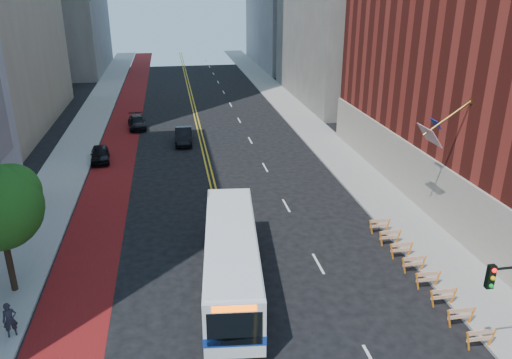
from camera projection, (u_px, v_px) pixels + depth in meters
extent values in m
plane|color=black|center=(252.00, 344.00, 21.87)|extent=(160.00, 160.00, 0.00)
cube|color=gray|center=(76.00, 148.00, 47.42)|extent=(4.00, 140.00, 0.15)
cube|color=gray|center=(319.00, 136.00, 51.24)|extent=(4.00, 140.00, 0.15)
cube|color=#610D12|center=(118.00, 147.00, 48.07)|extent=(3.60, 140.00, 0.01)
cube|color=gold|center=(201.00, 143.00, 49.33)|extent=(0.14, 140.00, 0.01)
cube|color=gold|center=(204.00, 143.00, 49.39)|extent=(0.14, 140.00, 0.01)
cube|color=silver|center=(318.00, 264.00, 28.13)|extent=(0.14, 2.20, 0.01)
cube|color=silver|center=(286.00, 205.00, 35.46)|extent=(0.14, 2.20, 0.01)
cube|color=silver|center=(265.00, 167.00, 42.79)|extent=(0.14, 2.20, 0.01)
cube|color=silver|center=(250.00, 140.00, 50.12)|extent=(0.14, 2.20, 0.01)
cube|color=silver|center=(239.00, 120.00, 57.45)|extent=(0.14, 2.20, 0.01)
cube|color=silver|center=(231.00, 105.00, 64.78)|extent=(0.14, 2.20, 0.01)
cube|color=silver|center=(224.00, 92.00, 72.11)|extent=(0.14, 2.20, 0.01)
cube|color=silver|center=(218.00, 82.00, 79.44)|extent=(0.14, 2.20, 0.01)
cube|color=silver|center=(213.00, 74.00, 86.77)|extent=(0.14, 2.20, 0.01)
cube|color=silver|center=(210.00, 67.00, 94.10)|extent=(0.14, 2.20, 0.01)
cube|color=silver|center=(206.00, 61.00, 101.43)|extent=(0.14, 2.20, 0.01)
cube|color=#9E9384|center=(424.00, 182.00, 34.36)|extent=(0.50, 36.00, 4.00)
cube|color=black|center=(473.00, 233.00, 29.21)|extent=(0.35, 2.80, 2.20)
cube|color=black|center=(417.00, 188.00, 35.63)|extent=(0.35, 2.80, 2.20)
cube|color=black|center=(378.00, 157.00, 42.04)|extent=(0.35, 2.80, 2.20)
cube|color=#A57F33|center=(472.00, 101.00, 28.31)|extent=(0.25, 0.25, 0.25)
cylinder|color=#A57F33|center=(448.00, 118.00, 28.42)|extent=(2.85, 0.12, 2.05)
cube|color=#B21419|center=(429.00, 135.00, 28.63)|extent=(0.75, 1.90, 1.05)
cube|color=navy|center=(436.00, 124.00, 28.93)|extent=(0.39, 0.85, 0.52)
cube|color=orange|center=(468.00, 341.00, 21.29)|extent=(0.32, 0.06, 0.99)
cube|color=orange|center=(491.00, 338.00, 21.47)|extent=(0.32, 0.06, 0.99)
cube|color=orange|center=(481.00, 332.00, 21.23)|extent=(1.25, 0.05, 0.22)
cube|color=orange|center=(480.00, 339.00, 21.36)|extent=(1.25, 0.05, 0.18)
cube|color=orange|center=(449.00, 319.00, 22.71)|extent=(0.32, 0.06, 0.99)
cube|color=orange|center=(471.00, 316.00, 22.89)|extent=(0.32, 0.06, 0.99)
cube|color=orange|center=(461.00, 310.00, 22.65)|extent=(1.25, 0.05, 0.22)
cube|color=orange|center=(460.00, 317.00, 22.78)|extent=(1.25, 0.05, 0.18)
cube|color=orange|center=(432.00, 299.00, 24.13)|extent=(0.32, 0.06, 0.99)
cube|color=orange|center=(453.00, 297.00, 24.31)|extent=(0.32, 0.06, 0.99)
cube|color=orange|center=(444.00, 291.00, 24.07)|extent=(1.25, 0.05, 0.22)
cube|color=orange|center=(443.00, 297.00, 24.20)|extent=(1.25, 0.05, 0.18)
cube|color=orange|center=(417.00, 282.00, 25.55)|extent=(0.32, 0.06, 0.99)
cube|color=orange|center=(437.00, 279.00, 25.73)|extent=(0.32, 0.06, 0.99)
cube|color=orange|center=(428.00, 274.00, 25.49)|extent=(1.25, 0.05, 0.22)
cube|color=orange|center=(427.00, 280.00, 25.62)|extent=(1.25, 0.05, 0.18)
cube|color=orange|center=(404.00, 266.00, 26.97)|extent=(0.32, 0.06, 0.99)
cube|color=orange|center=(423.00, 264.00, 27.15)|extent=(0.32, 0.06, 0.99)
cube|color=orange|center=(414.00, 258.00, 26.91)|extent=(1.25, 0.05, 0.22)
cube|color=orange|center=(413.00, 264.00, 27.04)|extent=(1.25, 0.05, 0.18)
cube|color=orange|center=(392.00, 252.00, 28.39)|extent=(0.32, 0.06, 0.99)
cube|color=orange|center=(410.00, 250.00, 28.57)|extent=(0.32, 0.06, 0.99)
cube|color=orange|center=(402.00, 245.00, 28.33)|extent=(1.25, 0.05, 0.22)
cube|color=orange|center=(401.00, 250.00, 28.46)|extent=(1.25, 0.05, 0.18)
cube|color=orange|center=(381.00, 239.00, 29.81)|extent=(0.32, 0.06, 0.99)
cube|color=orange|center=(398.00, 237.00, 29.99)|extent=(0.32, 0.06, 0.99)
cube|color=orange|center=(390.00, 232.00, 29.75)|extent=(1.25, 0.05, 0.22)
cube|color=orange|center=(390.00, 237.00, 29.88)|extent=(1.25, 0.05, 0.18)
cube|color=orange|center=(371.00, 227.00, 31.23)|extent=(0.32, 0.06, 0.99)
cube|color=orange|center=(388.00, 226.00, 31.41)|extent=(0.32, 0.06, 0.99)
cube|color=orange|center=(380.00, 221.00, 31.17)|extent=(1.25, 0.05, 0.22)
cube|color=orange|center=(379.00, 226.00, 31.30)|extent=(1.25, 0.05, 0.18)
cylinder|color=black|center=(9.00, 262.00, 24.93)|extent=(0.32, 0.32, 3.20)
sphere|color=#0E4211|center=(11.00, 192.00, 24.07)|extent=(2.80, 2.80, 2.80)
cube|color=black|center=(490.00, 277.00, 18.24)|extent=(0.28, 0.22, 0.95)
sphere|color=red|center=(494.00, 270.00, 17.98)|extent=(0.18, 0.18, 0.18)
sphere|color=yellow|center=(493.00, 278.00, 18.10)|extent=(0.18, 0.18, 0.18)
sphere|color=#0CA526|center=(491.00, 286.00, 18.22)|extent=(0.18, 0.18, 0.18)
cube|color=silver|center=(231.00, 258.00, 25.30)|extent=(3.73, 11.91, 2.78)
cube|color=navy|center=(232.00, 265.00, 25.45)|extent=(3.78, 11.96, 0.44)
cube|color=black|center=(231.00, 243.00, 25.85)|extent=(3.42, 8.42, 0.93)
cube|color=black|center=(235.00, 329.00, 19.81)|extent=(2.23, 0.33, 1.56)
cube|color=black|center=(229.00, 204.00, 30.55)|extent=(2.03, 0.31, 0.98)
cube|color=#FF5905|center=(234.00, 309.00, 19.44)|extent=(1.78, 0.26, 0.29)
cube|color=silver|center=(231.00, 233.00, 24.77)|extent=(3.55, 11.32, 0.12)
cube|color=black|center=(232.00, 282.00, 25.81)|extent=(3.77, 11.95, 0.29)
cylinder|color=black|center=(208.00, 327.00, 22.21)|extent=(0.39, 1.00, 0.98)
cylinder|color=black|center=(260.00, 325.00, 22.35)|extent=(0.39, 1.00, 0.98)
cylinder|color=black|center=(211.00, 249.00, 28.73)|extent=(0.39, 1.00, 0.98)
cylinder|color=black|center=(250.00, 247.00, 28.87)|extent=(0.39, 1.00, 0.98)
cylinder|color=black|center=(211.00, 237.00, 30.03)|extent=(0.39, 1.00, 0.98)
cylinder|color=black|center=(249.00, 236.00, 30.18)|extent=(0.39, 1.00, 0.98)
imported|color=black|center=(100.00, 154.00, 43.99)|extent=(1.95, 4.05, 1.33)
imported|color=black|center=(184.00, 136.00, 48.97)|extent=(1.79, 4.64, 1.51)
imported|color=black|center=(137.00, 122.00, 54.11)|extent=(2.30, 4.65, 1.30)
imported|color=black|center=(10.00, 320.00, 21.90)|extent=(0.70, 0.59, 1.65)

